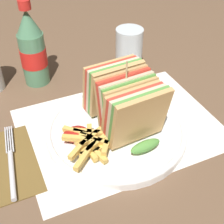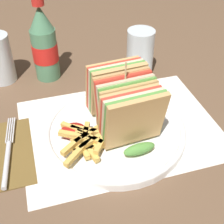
% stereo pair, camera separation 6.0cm
% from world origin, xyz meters
% --- Properties ---
extents(ground_plane, '(4.00, 4.00, 0.00)m').
position_xyz_m(ground_plane, '(0.00, 0.00, 0.00)').
color(ground_plane, brown).
extents(placemat, '(0.38, 0.28, 0.00)m').
position_xyz_m(placemat, '(0.03, 0.03, 0.00)').
color(placemat, silver).
rests_on(placemat, ground_plane).
extents(plate_main, '(0.27, 0.27, 0.02)m').
position_xyz_m(plate_main, '(0.02, 0.01, 0.01)').
color(plate_main, white).
rests_on(plate_main, ground_plane).
extents(club_sandwich, '(0.11, 0.18, 0.14)m').
position_xyz_m(club_sandwich, '(0.04, 0.01, 0.07)').
color(club_sandwich, tan).
rests_on(club_sandwich, plate_main).
extents(fries_pile, '(0.09, 0.11, 0.02)m').
position_xyz_m(fries_pile, '(-0.05, -0.02, 0.03)').
color(fries_pile, gold).
rests_on(fries_pile, plate_main).
extents(ketchup_blob, '(0.05, 0.04, 0.02)m').
position_xyz_m(ketchup_blob, '(-0.06, 0.02, 0.03)').
color(ketchup_blob, maroon).
rests_on(ketchup_blob, plate_main).
extents(fork, '(0.03, 0.18, 0.01)m').
position_xyz_m(fork, '(-0.18, 0.00, 0.01)').
color(fork, silver).
rests_on(fork, napkin).
extents(coke_bottle_near, '(0.06, 0.06, 0.20)m').
position_xyz_m(coke_bottle_near, '(-0.08, 0.26, 0.08)').
color(coke_bottle_near, '#4C7F5B').
rests_on(coke_bottle_near, ground_plane).
extents(glass_near, '(0.06, 0.06, 0.11)m').
position_xyz_m(glass_near, '(0.14, 0.20, 0.06)').
color(glass_near, silver).
rests_on(glass_near, ground_plane).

